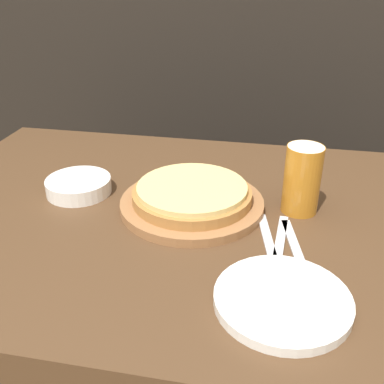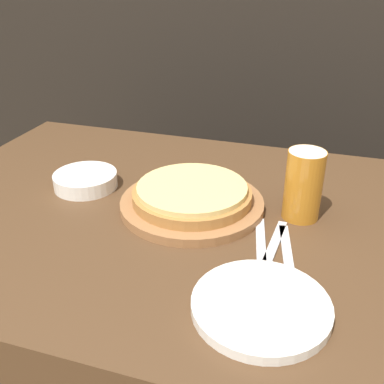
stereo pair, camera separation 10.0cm
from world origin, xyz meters
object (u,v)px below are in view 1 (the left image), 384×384
(beer_glass, at_px, (302,177))
(dinner_plate, at_px, (282,300))
(pizza_on_board, at_px, (192,198))
(fork, at_px, (268,239))
(dinner_knife, at_px, (280,240))
(side_bowl, at_px, (79,186))
(spoon, at_px, (293,242))

(beer_glass, distance_m, dinner_plate, 0.33)
(pizza_on_board, distance_m, fork, 0.20)
(fork, distance_m, dinner_knife, 0.02)
(fork, bearing_deg, dinner_plate, -80.34)
(side_bowl, xyz_separation_m, fork, (0.46, -0.12, -0.02))
(pizza_on_board, relative_size, side_bowl, 2.09)
(pizza_on_board, xyz_separation_m, dinner_knife, (0.20, -0.10, -0.02))
(dinner_plate, distance_m, fork, 0.19)
(beer_glass, height_order, dinner_knife, beer_glass)
(side_bowl, relative_size, fork, 0.83)
(fork, bearing_deg, beer_glass, 65.17)
(beer_glass, relative_size, side_bowl, 0.99)
(beer_glass, bearing_deg, fork, -114.83)
(spoon, bearing_deg, pizza_on_board, 155.82)
(side_bowl, relative_size, dinner_knife, 0.83)
(dinner_plate, xyz_separation_m, dinner_knife, (-0.01, 0.19, -0.01))
(pizza_on_board, distance_m, beer_glass, 0.25)
(beer_glass, xyz_separation_m, side_bowl, (-0.52, -0.01, -0.07))
(beer_glass, distance_m, spoon, 0.16)
(side_bowl, xyz_separation_m, spoon, (0.51, -0.12, -0.02))
(pizza_on_board, bearing_deg, beer_glass, 8.26)
(side_bowl, bearing_deg, spoon, -13.59)
(dinner_plate, bearing_deg, dinner_knife, 92.02)
(pizza_on_board, xyz_separation_m, beer_glass, (0.24, 0.03, 0.06))
(dinner_plate, xyz_separation_m, side_bowl, (-0.49, 0.31, 0.01))
(pizza_on_board, bearing_deg, dinner_plate, -54.26)
(pizza_on_board, xyz_separation_m, side_bowl, (-0.28, 0.02, -0.01))
(fork, bearing_deg, dinner_knife, 0.00)
(side_bowl, distance_m, fork, 0.47)
(dinner_plate, relative_size, dinner_knife, 1.20)
(dinner_plate, xyz_separation_m, spoon, (0.02, 0.19, -0.01))
(pizza_on_board, height_order, side_bowl, pizza_on_board)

